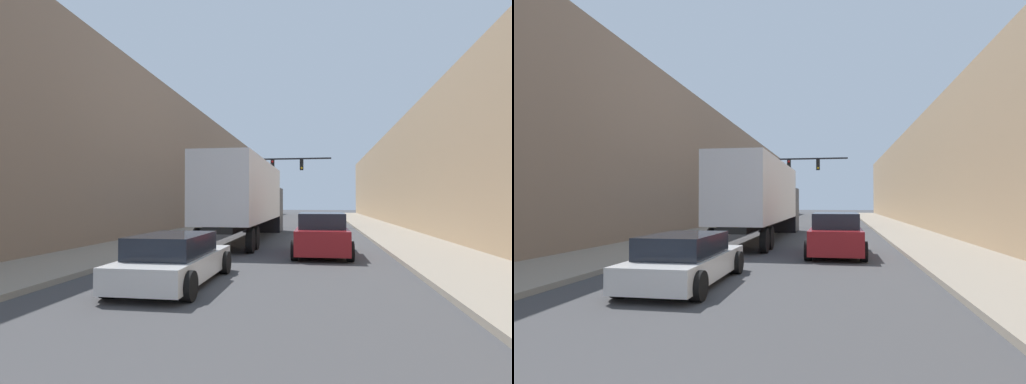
# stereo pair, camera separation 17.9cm
# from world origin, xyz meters

# --- Properties ---
(sidewalk_right) EXTENTS (3.48, 80.00, 0.15)m
(sidewalk_right) POSITION_xyz_m (6.30, 30.00, 0.07)
(sidewalk_right) COLOR gray
(sidewalk_right) RESTS_ON ground
(sidewalk_left) EXTENTS (3.48, 80.00, 0.15)m
(sidewalk_left) POSITION_xyz_m (-6.30, 30.00, 0.07)
(sidewalk_left) COLOR gray
(sidewalk_left) RESTS_ON ground
(building_right) EXTENTS (6.00, 80.00, 8.39)m
(building_right) POSITION_xyz_m (11.04, 30.00, 4.20)
(building_right) COLOR tan
(building_right) RESTS_ON ground
(building_left) EXTENTS (6.00, 80.00, 9.79)m
(building_left) POSITION_xyz_m (-11.04, 30.00, 4.89)
(building_left) COLOR #846B56
(building_left) RESTS_ON ground
(semi_truck) EXTENTS (2.50, 13.94, 4.10)m
(semi_truck) POSITION_xyz_m (-1.93, 21.57, 2.34)
(semi_truck) COLOR silver
(semi_truck) RESTS_ON ground
(sedan_car) EXTENTS (2.02, 4.53, 1.26)m
(sedan_car) POSITION_xyz_m (-1.67, 9.61, 0.61)
(sedan_car) COLOR silver
(sedan_car) RESTS_ON ground
(suv_car) EXTENTS (2.16, 4.57, 1.63)m
(suv_car) POSITION_xyz_m (2.00, 15.77, 0.78)
(suv_car) COLOR maroon
(suv_car) RESTS_ON ground
(traffic_signal_gantry) EXTENTS (7.40, 0.35, 5.95)m
(traffic_signal_gantry) POSITION_xyz_m (-2.55, 33.34, 4.18)
(traffic_signal_gantry) COLOR black
(traffic_signal_gantry) RESTS_ON ground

